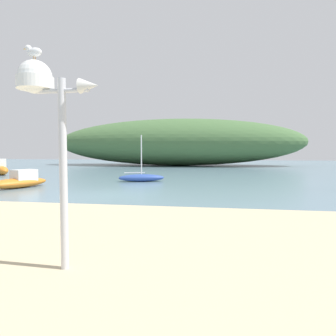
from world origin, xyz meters
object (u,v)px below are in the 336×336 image
object	(u,v)px
sailboat_near_shore	(141,178)
motorboat_outer_mooring	(20,181)
mast_structure	(44,96)
seagull_on_radar	(33,51)
motorboat_inner_mooring	(1,169)

from	to	relation	value
sailboat_near_shore	motorboat_outer_mooring	bearing A→B (deg)	-142.93
mast_structure	motorboat_outer_mooring	xyz separation A→B (m)	(-8.34, 10.79, -2.51)
mast_structure	seagull_on_radar	size ratio (longest dim) A/B	9.70
seagull_on_radar	motorboat_outer_mooring	size ratio (longest dim) A/B	0.09
motorboat_outer_mooring	sailboat_near_shore	world-z (taller)	sailboat_near_shore
seagull_on_radar	motorboat_inner_mooring	xyz separation A→B (m)	(-15.82, 18.77, -3.04)
motorboat_inner_mooring	mast_structure	bearing A→B (deg)	-49.61
seagull_on_radar	sailboat_near_shore	distance (m)	15.77
motorboat_inner_mooring	motorboat_outer_mooring	bearing A→B (deg)	-46.30
motorboat_outer_mooring	motorboat_inner_mooring	bearing A→B (deg)	133.70
mast_structure	motorboat_inner_mooring	xyz separation A→B (m)	(-15.97, 18.77, -2.36)
seagull_on_radar	sailboat_near_shore	size ratio (longest dim) A/B	0.10
mast_structure	motorboat_inner_mooring	size ratio (longest dim) A/B	1.27
seagull_on_radar	sailboat_near_shore	world-z (taller)	seagull_on_radar
mast_structure	motorboat_outer_mooring	size ratio (longest dim) A/B	0.89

